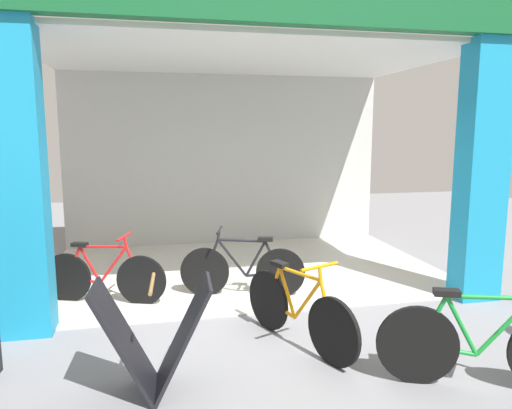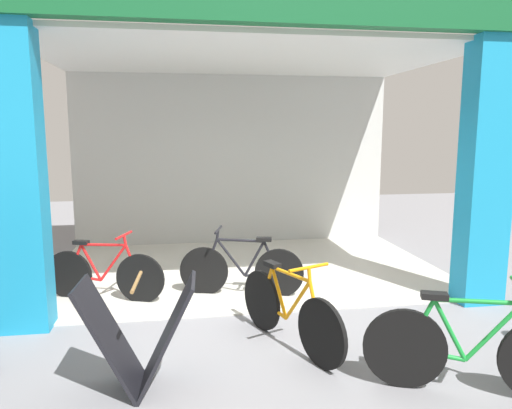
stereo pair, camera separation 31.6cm
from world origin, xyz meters
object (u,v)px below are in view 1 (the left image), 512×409
object	(u,v)px
bicycle_inside_0	(103,276)
bicycle_inside_1	(243,269)
sandwich_board_sign	(154,338)
bicycle_parked_0	(298,311)
bicycle_parked_1	(483,345)

from	to	relation	value
bicycle_inside_0	bicycle_inside_1	xyz separation A→B (m)	(1.73, -0.09, 0.01)
sandwich_board_sign	bicycle_inside_0	bearing A→B (deg)	105.90
bicycle_parked_0	sandwich_board_sign	world-z (taller)	sandwich_board_sign
bicycle_inside_1	bicycle_parked_0	size ratio (longest dim) A/B	1.04
bicycle_inside_1	bicycle_inside_0	bearing A→B (deg)	177.01
bicycle_parked_0	sandwich_board_sign	distance (m)	1.50
bicycle_inside_1	bicycle_parked_0	bearing A→B (deg)	-79.67
bicycle_parked_1	sandwich_board_sign	world-z (taller)	bicycle_parked_1
bicycle_parked_0	bicycle_parked_1	world-z (taller)	bicycle_parked_1
sandwich_board_sign	bicycle_parked_1	bearing A→B (deg)	-10.21
bicycle_inside_1	bicycle_parked_1	size ratio (longest dim) A/B	0.97
bicycle_inside_0	bicycle_inside_1	size ratio (longest dim) A/B	0.96
bicycle_parked_1	bicycle_parked_0	bearing A→B (deg)	139.56
bicycle_parked_0	sandwich_board_sign	size ratio (longest dim) A/B	1.59
bicycle_inside_0	bicycle_parked_1	bearing A→B (deg)	-39.34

